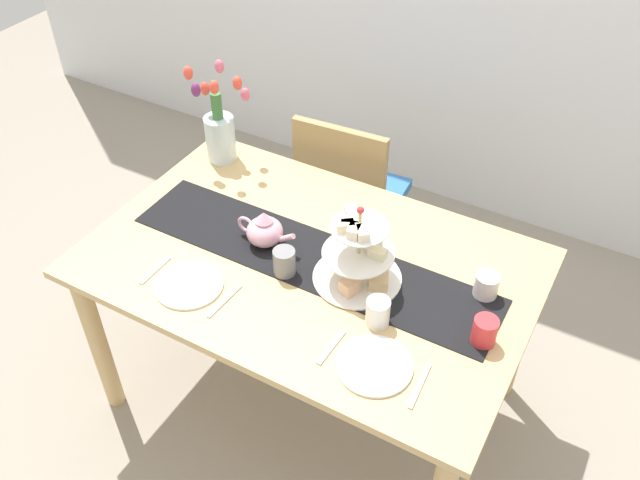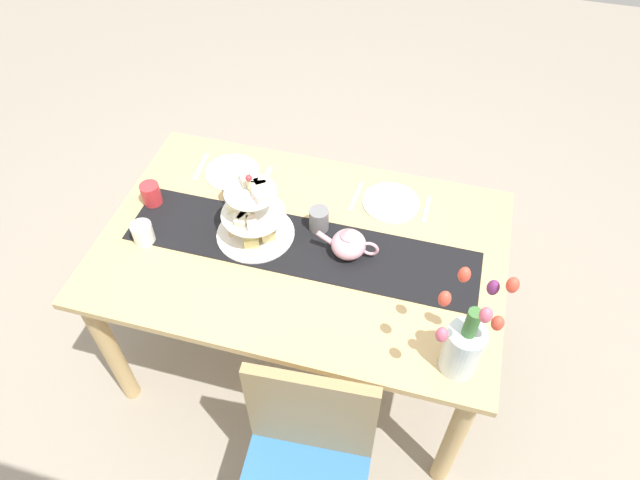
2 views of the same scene
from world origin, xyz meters
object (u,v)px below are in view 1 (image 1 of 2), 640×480
dinner_plate_left (189,285)px  cream_jug (486,285)px  tiered_cake_stand (360,257)px  fork_left (155,270)px  teapot (264,231)px  knife_left (225,301)px  tulip_vase (220,129)px  mug_orange (485,331)px  mug_grey (284,262)px  dinner_plate_right (374,366)px  fork_right (331,347)px  mug_white_text (378,312)px  dining_table (310,282)px  knife_right (420,386)px  chair_left (349,193)px

dinner_plate_left → cream_jug: bearing=27.0°
tiered_cake_stand → dinner_plate_left: 0.57m
fork_left → cream_jug: bearing=23.6°
teapot → knife_left: 0.31m
tulip_vase → mug_orange: bearing=-18.2°
mug_grey → mug_orange: (0.68, 0.04, -0.00)m
tiered_cake_stand → cream_jug: tiered_cake_stand is taller
mug_orange → tiered_cake_stand: bearing=172.8°
cream_jug → knife_left: 0.85m
dinner_plate_right → fork_right: dinner_plate_right is taller
mug_white_text → teapot: bearing=164.3°
dining_table → cream_jug: size_ratio=18.01×
teapot → mug_grey: teapot is taller
dinner_plate_left → fork_right: dinner_plate_left is taller
teapot → knife_right: (0.73, -0.30, -0.06)m
dinner_plate_left → mug_orange: size_ratio=2.42×
dining_table → knife_left: size_ratio=9.00×
tulip_vase → mug_orange: size_ratio=4.41×
knife_left → mug_white_text: (0.47, 0.16, 0.04)m
chair_left → dinner_plate_right: (0.61, -1.03, 0.27)m
dining_table → fork_left: bearing=-144.8°
dinner_plate_right → mug_orange: size_ratio=2.42×
tiered_cake_stand → mug_white_text: (0.14, -0.15, -0.06)m
mug_grey → dinner_plate_left: bearing=-139.5°
chair_left → fork_left: 1.08m
dining_table → knife_left: (-0.14, -0.30, 0.11)m
dining_table → mug_white_text: 0.39m
fork_right → mug_orange: (0.39, 0.25, 0.04)m
dining_table → dinner_plate_right: bearing=-37.4°
tulip_vase → knife_right: (1.17, -0.67, -0.14)m
tiered_cake_stand → fork_left: 0.70m
tiered_cake_stand → fork_right: tiered_cake_stand is taller
dinner_plate_right → dinner_plate_left: bearing=180.0°
fork_right → mug_white_text: 0.18m
dining_table → fork_left: fork_left is taller
dining_table → knife_right: size_ratio=9.00×
tulip_vase → teapot: bearing=-39.1°
knife_left → mug_orange: mug_orange is taller
tiered_cake_stand → teapot: tiered_cake_stand is taller
cream_jug → mug_grey: (-0.62, -0.23, 0.01)m
tiered_cake_stand → dinner_plate_left: (-0.48, -0.31, -0.10)m
mug_grey → mug_white_text: 0.37m
cream_jug → fork_right: 0.55m
chair_left → teapot: (0.03, -0.72, 0.33)m
tulip_vase → mug_white_text: 1.08m
tulip_vase → knife_right: bearing=-29.7°
mug_orange → dinner_plate_right: bearing=-134.6°
mug_white_text → chair_left: bearing=122.2°
chair_left → fork_right: chair_left is taller
tulip_vase → cream_jug: (1.21, -0.22, -0.10)m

